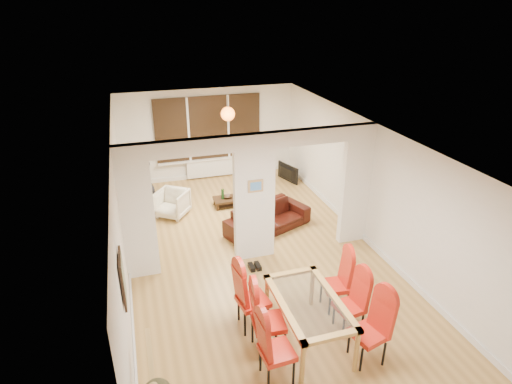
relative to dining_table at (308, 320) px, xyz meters
name	(u,v)px	position (x,y,z in m)	size (l,w,h in m)	color
floor	(254,255)	(-0.08, 2.53, -0.38)	(5.00, 9.00, 0.01)	#AE8446
room_walls	(254,198)	(-0.08, 2.53, 0.92)	(5.00, 9.00, 2.60)	silver
divider_wall	(254,198)	(-0.08, 2.53, 0.92)	(5.00, 0.18, 2.60)	white
bay_window_blinds	(209,128)	(-0.08, 6.97, 1.12)	(3.00, 0.08, 1.80)	black
radiator	(211,168)	(-0.08, 6.93, -0.08)	(1.40, 0.08, 0.50)	white
pendant_light	(228,114)	(0.22, 5.83, 1.77)	(0.36, 0.36, 0.36)	orange
stair_newel	(154,384)	(-2.33, -0.67, 0.17)	(0.40, 1.20, 1.10)	tan
wall_poster	(123,278)	(-2.55, 0.13, 1.22)	(0.04, 0.52, 0.67)	gray
pillar_photo	(256,186)	(-0.08, 2.43, 1.22)	(0.30, 0.03, 0.25)	#4C8CD8
dining_table	(308,320)	(0.00, 0.00, 0.00)	(0.91, 1.61, 0.76)	#A97E3E
dining_chair_la	(277,347)	(-0.69, -0.54, 0.17)	(0.44, 0.44, 1.10)	#B21F12
dining_chair_lb	(269,318)	(-0.63, 0.01, 0.20)	(0.46, 0.46, 1.16)	#B21F12
dining_chair_lc	(253,296)	(-0.70, 0.56, 0.20)	(0.46, 0.46, 1.15)	#B21F12
dining_chair_ra	(369,329)	(0.66, -0.60, 0.18)	(0.44, 0.44, 1.11)	#B21F12
dining_chair_rb	(350,303)	(0.71, 0.03, 0.13)	(0.41, 0.41, 1.02)	#B21F12
dining_chair_rc	(336,282)	(0.75, 0.58, 0.14)	(0.42, 0.42, 1.04)	#B21F12
sofa	(268,218)	(0.52, 3.47, -0.09)	(2.00, 0.78, 0.58)	black
armchair	(172,203)	(-1.47, 4.82, -0.05)	(0.69, 0.71, 0.65)	beige
person	(146,183)	(-2.01, 5.02, 0.46)	(0.40, 0.61, 1.68)	black
television	(286,173)	(1.92, 6.02, -0.13)	(0.11, 0.86, 0.49)	black
coffee_table	(232,201)	(0.05, 4.94, -0.27)	(0.93, 0.46, 0.21)	#311F10
bottle	(223,194)	(-0.18, 4.94, -0.02)	(0.07, 0.07, 0.28)	#143F19
bowl	(228,197)	(-0.05, 4.97, -0.14)	(0.23, 0.23, 0.06)	#311F10
shoes	(255,267)	(-0.22, 2.07, -0.33)	(0.22, 0.24, 0.09)	black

